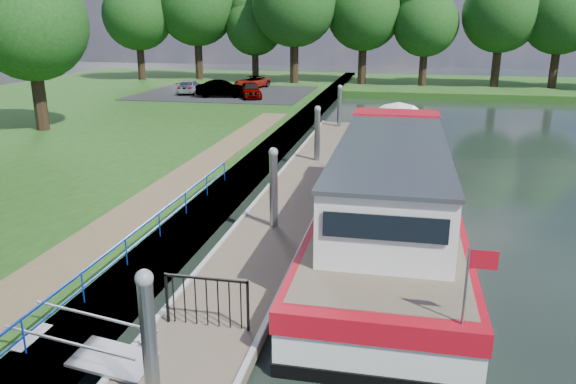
% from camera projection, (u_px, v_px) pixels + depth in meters
% --- Properties ---
extents(bank_edge, '(1.10, 90.00, 0.78)m').
position_uv_depth(bank_edge, '(250.00, 171.00, 24.51)').
color(bank_edge, '#473D2D').
rests_on(bank_edge, ground).
extents(far_bank, '(60.00, 18.00, 0.60)m').
position_uv_depth(far_bank, '(487.00, 87.00, 56.40)').
color(far_bank, '#1B4112').
rests_on(far_bank, ground).
extents(footpath, '(1.60, 40.00, 0.05)m').
position_uv_depth(footpath, '(138.00, 210.00, 18.19)').
color(footpath, brown).
rests_on(footpath, riverbank).
extents(carpark, '(14.00, 12.00, 0.06)m').
position_uv_depth(carpark, '(226.00, 93.00, 47.56)').
color(carpark, black).
rests_on(carpark, riverbank).
extents(blue_fence, '(0.04, 18.04, 0.72)m').
position_uv_depth(blue_fence, '(105.00, 261.00, 13.04)').
color(blue_fence, '#0C2DBF').
rests_on(blue_fence, riverbank).
extents(pontoon, '(2.50, 30.00, 0.56)m').
position_uv_depth(pontoon, '(299.00, 192.00, 22.20)').
color(pontoon, brown).
rests_on(pontoon, ground).
extents(mooring_piles, '(0.30, 27.30, 3.55)m').
position_uv_depth(mooring_piles, '(300.00, 165.00, 21.88)').
color(mooring_piles, gray).
rests_on(mooring_piles, ground).
extents(gangway, '(2.58, 1.00, 0.92)m').
position_uv_depth(gangway, '(86.00, 351.00, 10.72)').
color(gangway, '#A5A8AD').
rests_on(gangway, ground).
extents(gate_panel, '(1.85, 0.05, 1.15)m').
position_uv_depth(gate_panel, '(207.00, 295.00, 11.81)').
color(gate_panel, black).
rests_on(gate_panel, ground).
extents(barge, '(4.36, 21.15, 4.78)m').
position_uv_depth(barge, '(392.00, 184.00, 20.01)').
color(barge, black).
rests_on(barge, ground).
extents(horizon_trees, '(54.38, 10.03, 12.87)m').
position_uv_depth(horizon_trees, '(351.00, 7.00, 53.67)').
color(horizon_trees, '#332316').
rests_on(horizon_trees, ground).
extents(bank_tree_a, '(6.12, 6.12, 9.72)m').
position_uv_depth(bank_tree_a, '(30.00, 14.00, 29.91)').
color(bank_tree_a, '#332316').
rests_on(bank_tree_a, riverbank).
extents(car_a, '(2.70, 3.94, 1.25)m').
position_uv_depth(car_a, '(251.00, 90.00, 44.15)').
color(car_a, '#999999').
rests_on(car_a, carpark).
extents(car_b, '(4.16, 2.04, 1.31)m').
position_uv_depth(car_b, '(222.00, 89.00, 44.54)').
color(car_b, '#999999').
rests_on(car_b, carpark).
extents(car_c, '(1.87, 3.85, 1.08)m').
position_uv_depth(car_c, '(190.00, 87.00, 46.87)').
color(car_c, '#999999').
rests_on(car_c, carpark).
extents(car_d, '(2.99, 4.27, 1.08)m').
position_uv_depth(car_d, '(252.00, 82.00, 50.46)').
color(car_d, '#999999').
rests_on(car_d, carpark).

